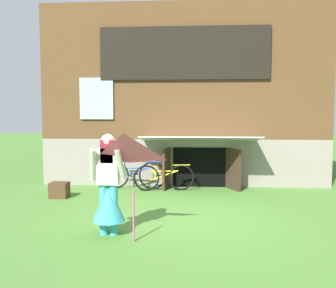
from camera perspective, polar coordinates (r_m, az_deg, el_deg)
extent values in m
plane|color=#4C7F33|center=(7.08, 1.87, -11.22)|extent=(60.00, 60.00, 0.00)
cube|color=gray|center=(12.57, 2.77, -1.33)|extent=(7.72, 5.38, 1.27)
cube|color=brown|center=(12.55, 2.81, 9.79)|extent=(7.72, 5.38, 3.60)
cube|color=black|center=(9.90, 2.53, 13.81)|extent=(4.42, 0.08, 1.37)
cube|color=#9EB7C6|center=(9.92, 2.53, 13.79)|extent=(4.26, 0.04, 1.25)
cube|color=#9EB7C6|center=(10.12, -10.94, 6.88)|extent=(0.90, 0.06, 1.10)
cube|color=black|center=(9.90, 4.85, -3.58)|extent=(1.40, 0.03, 1.05)
cube|color=#3D2B1E|center=(9.64, -0.19, -3.79)|extent=(0.19, 0.70, 1.05)
cube|color=#3D2B1E|center=(9.67, 9.94, -3.83)|extent=(0.35, 0.66, 1.05)
cube|color=#B2B2B7|center=(9.28, 4.95, 0.79)|extent=(2.98, 1.09, 0.18)
cylinder|color=teal|center=(6.10, -9.87, -9.90)|extent=(0.14, 0.14, 0.82)
cylinder|color=teal|center=(6.07, -8.37, -9.96)|extent=(0.14, 0.14, 0.82)
cone|color=teal|center=(6.06, -9.14, -8.80)|extent=(0.52, 0.52, 0.61)
cube|color=beige|center=(5.95, -9.21, -3.39)|extent=(0.34, 0.20, 0.58)
cylinder|color=beige|center=(5.90, -11.51, -3.20)|extent=(0.17, 0.33, 0.54)
cylinder|color=beige|center=(5.80, -7.31, -3.28)|extent=(0.17, 0.33, 0.54)
cube|color=maroon|center=(5.86, -9.37, -1.15)|extent=(0.20, 0.08, 0.36)
sphere|color=#D8AD8E|center=(5.91, -9.26, 0.46)|extent=(0.22, 0.22, 0.22)
pyramid|color=#E54C7F|center=(5.32, -6.85, -2.36)|extent=(0.85, 0.65, 0.51)
cylinder|color=beige|center=(5.65, -6.30, -4.82)|extent=(0.01, 0.57, 0.44)
cylinder|color=#E54C7F|center=(5.72, -5.33, -10.97)|extent=(0.03, 0.03, 0.79)
torus|color=black|center=(9.44, 2.08, -5.18)|extent=(0.65, 0.14, 0.65)
torus|color=black|center=(9.38, -3.32, -5.25)|extent=(0.65, 0.14, 0.65)
cylinder|color=gold|center=(9.37, -0.61, -4.21)|extent=(0.66, 0.13, 0.04)
cylinder|color=gold|center=(9.39, -0.61, -4.85)|extent=(0.72, 0.14, 0.27)
cylinder|color=gold|center=(9.36, -1.97, -4.22)|extent=(0.04, 0.04, 0.37)
cube|color=black|center=(9.34, -1.97, -3.11)|extent=(0.20, 0.08, 0.05)
cylinder|color=gold|center=(9.39, 2.09, -3.26)|extent=(0.44, 0.09, 0.03)
torus|color=black|center=(9.56, -2.39, -4.86)|extent=(0.72, 0.08, 0.72)
torus|color=black|center=(9.76, -8.10, -4.72)|extent=(0.72, 0.08, 0.72)
cylinder|color=#284CB2|center=(9.62, -5.29, -3.71)|extent=(0.73, 0.07, 0.04)
cylinder|color=#284CB2|center=(9.64, -5.28, -4.40)|extent=(0.80, 0.07, 0.29)
cylinder|color=#284CB2|center=(9.67, -6.71, -3.67)|extent=(0.04, 0.04, 0.40)
cube|color=black|center=(9.64, -6.72, -2.48)|extent=(0.20, 0.08, 0.05)
cylinder|color=#284CB2|center=(9.51, -2.40, -2.76)|extent=(0.44, 0.05, 0.03)
cube|color=#4C331E|center=(9.01, -16.37, -6.81)|extent=(0.41, 0.35, 0.36)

